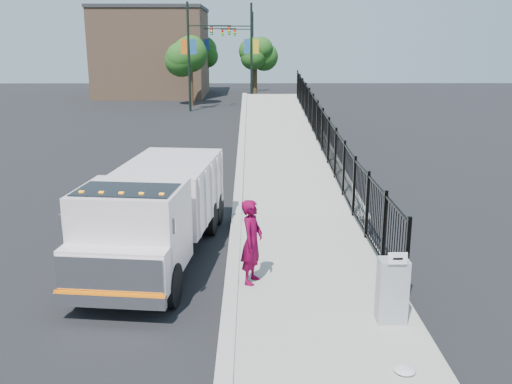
{
  "coord_description": "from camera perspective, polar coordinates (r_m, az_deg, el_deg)",
  "views": [
    {
      "loc": [
        0.44,
        -12.61,
        5.33
      ],
      "look_at": [
        0.57,
        2.0,
        1.4
      ],
      "focal_mm": 40.0,
      "sensor_mm": 36.0,
      "label": 1
    }
  ],
  "objects": [
    {
      "name": "arrow_sign",
      "position": [
        10.72,
        13.98,
        -6.46
      ],
      "size": [
        0.35,
        0.04,
        0.22
      ],
      "primitive_type": "cube",
      "color": "white",
      "rests_on": "utility_cabinet"
    },
    {
      "name": "light_pole_0",
      "position": [
        44.03,
        -6.34,
        13.69
      ],
      "size": [
        3.77,
        0.22,
        8.0
      ],
      "color": "black",
      "rests_on": "ground"
    },
    {
      "name": "worker",
      "position": [
        12.45,
        -0.42,
        -4.99
      ],
      "size": [
        0.65,
        0.8,
        1.89
      ],
      "primitive_type": "imported",
      "rotation": [
        0.0,
        0.0,
        1.24
      ],
      "color": "#5F0328",
      "rests_on": "sidewalk"
    },
    {
      "name": "utility_cabinet",
      "position": [
        11.2,
        13.46,
        -9.56
      ],
      "size": [
        0.55,
        0.4,
        1.25
      ],
      "primitive_type": "cube",
      "color": "gray",
      "rests_on": "sidewalk"
    },
    {
      "name": "tree_1",
      "position": [
        51.76,
        -0.07,
        13.47
      ],
      "size": [
        2.29,
        2.29,
        5.15
      ],
      "color": "#382314",
      "rests_on": "ground"
    },
    {
      "name": "iron_fence",
      "position": [
        25.2,
        6.62,
        4.81
      ],
      "size": [
        0.1,
        28.0,
        1.8
      ],
      "primitive_type": "cube",
      "color": "black",
      "rests_on": "ground"
    },
    {
      "name": "ramp",
      "position": [
        29.15,
        2.83,
        4.48
      ],
      "size": [
        3.95,
        24.06,
        3.19
      ],
      "primitive_type": "cube",
      "rotation": [
        0.06,
        0.0,
        0.0
      ],
      "color": "#9E998E",
      "rests_on": "ground"
    },
    {
      "name": "curb",
      "position": [
        11.85,
        -2.64,
        -11.28
      ],
      "size": [
        0.3,
        12.0,
        0.16
      ],
      "primitive_type": "cube",
      "color": "#ADAAA3",
      "rests_on": "ground"
    },
    {
      "name": "building",
      "position": [
        57.41,
        -10.25,
        13.47
      ],
      "size": [
        10.0,
        10.0,
        8.0
      ],
      "primitive_type": "cube",
      "color": "#8C664C",
      "rests_on": "ground"
    },
    {
      "name": "tree_0",
      "position": [
        47.86,
        -6.59,
        13.3
      ],
      "size": [
        2.98,
        2.98,
        5.49
      ],
      "color": "#382314",
      "rests_on": "ground"
    },
    {
      "name": "truck",
      "position": [
        14.06,
        -10.05,
        -1.68
      ],
      "size": [
        2.97,
        7.16,
        2.38
      ],
      "rotation": [
        0.0,
        0.0,
        -0.11
      ],
      "color": "black",
      "rests_on": "ground"
    },
    {
      "name": "tree_2",
      "position": [
        61.94,
        -5.29,
        13.7
      ],
      "size": [
        2.88,
        2.88,
        5.44
      ],
      "color": "#382314",
      "rests_on": "ground"
    },
    {
      "name": "light_pole_2",
      "position": [
        56.06,
        -5.0,
        13.99
      ],
      "size": [
        3.77,
        0.22,
        8.0
      ],
      "color": "black",
      "rests_on": "ground"
    },
    {
      "name": "light_pole_1",
      "position": [
        45.23,
        -0.86,
        13.81
      ],
      "size": [
        3.78,
        0.22,
        8.0
      ],
      "color": "black",
      "rests_on": "ground"
    },
    {
      "name": "debris",
      "position": [
        9.93,
        14.64,
        -16.84
      ],
      "size": [
        0.35,
        0.35,
        0.09
      ],
      "primitive_type": "ellipsoid",
      "color": "silver",
      "rests_on": "sidewalk"
    },
    {
      "name": "ground",
      "position": [
        13.7,
        -2.33,
        -7.87
      ],
      "size": [
        120.0,
        120.0,
        0.0
      ],
      "primitive_type": "plane",
      "color": "black",
      "rests_on": "ground"
    },
    {
      "name": "sidewalk",
      "position": [
        11.94,
        6.82,
        -11.26
      ],
      "size": [
        3.55,
        12.0,
        0.12
      ],
      "primitive_type": "cube",
      "color": "#9E998E",
      "rests_on": "ground"
    },
    {
      "name": "light_pole_3",
      "position": [
        59.61,
        -0.64,
        14.1
      ],
      "size": [
        3.78,
        0.22,
        8.0
      ],
      "color": "black",
      "rests_on": "ground"
    }
  ]
}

